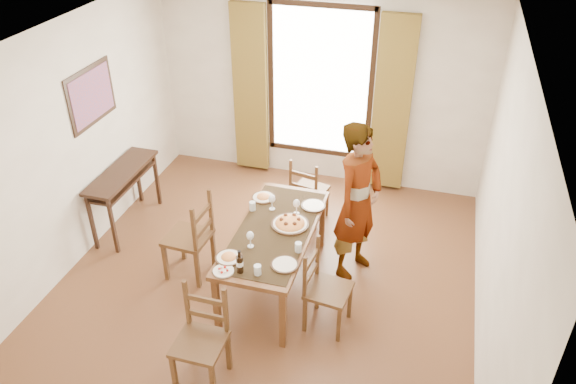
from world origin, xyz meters
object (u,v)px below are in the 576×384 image
(dining_table, at_px, (274,235))
(pasta_platter, at_px, (290,221))
(console_table, at_px, (122,179))
(man, at_px, (358,202))

(dining_table, distance_m, pasta_platter, 0.22)
(console_table, xyz_separation_m, dining_table, (2.13, -0.58, 0.00))
(dining_table, distance_m, man, 0.97)
(man, bearing_deg, console_table, 113.27)
(console_table, xyz_separation_m, pasta_platter, (2.27, -0.46, 0.12))
(dining_table, bearing_deg, man, 33.51)
(console_table, bearing_deg, man, -1.26)
(console_table, height_order, pasta_platter, pasta_platter)
(dining_table, height_order, pasta_platter, pasta_platter)
(console_table, relative_size, dining_table, 0.67)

